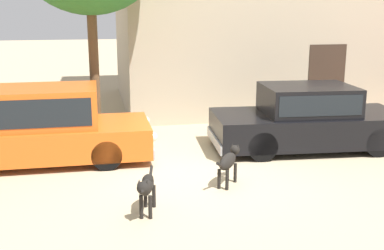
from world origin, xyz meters
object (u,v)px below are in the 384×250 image
(parked_sedan_nearest, at_px, (33,124))
(stray_dog_tan, at_px, (229,161))
(parked_sedan_second, at_px, (308,118))
(stray_dog_spotted, at_px, (147,186))

(parked_sedan_nearest, distance_m, stray_dog_tan, 4.11)
(parked_sedan_nearest, relative_size, stray_dog_tan, 5.29)
(parked_sedan_nearest, relative_size, parked_sedan_second, 1.05)
(parked_sedan_nearest, xyz_separation_m, stray_dog_tan, (3.54, -2.05, -0.37))
(parked_sedan_second, xyz_separation_m, stray_dog_tan, (-2.37, -1.88, -0.27))
(parked_sedan_nearest, xyz_separation_m, parked_sedan_second, (5.91, -0.17, -0.10))
(parked_sedan_nearest, height_order, stray_dog_spotted, parked_sedan_nearest)
(parked_sedan_nearest, bearing_deg, stray_dog_spotted, -56.82)
(stray_dog_spotted, relative_size, stray_dog_tan, 1.21)
(parked_sedan_nearest, height_order, parked_sedan_second, parked_sedan_nearest)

